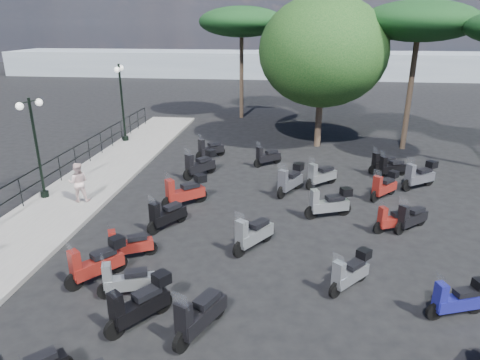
# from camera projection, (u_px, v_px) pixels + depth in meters

# --- Properties ---
(ground) EXTENTS (120.00, 120.00, 0.00)m
(ground) POSITION_uv_depth(u_px,v_px,m) (224.00, 252.00, 12.85)
(ground) COLOR black
(ground) RESTS_ON ground
(sidewalk) EXTENTS (3.00, 30.00, 0.15)m
(sidewalk) POSITION_uv_depth(u_px,v_px,m) (69.00, 200.00, 16.36)
(sidewalk) COLOR slate
(sidewalk) RESTS_ON ground
(railing) EXTENTS (0.04, 26.04, 1.10)m
(railing) POSITION_uv_depth(u_px,v_px,m) (31.00, 181.00, 16.04)
(railing) COLOR black
(railing) RESTS_ON sidewalk
(lamp_post_1) EXTENTS (0.49, 1.10, 3.82)m
(lamp_post_1) POSITION_uv_depth(u_px,v_px,m) (36.00, 142.00, 15.77)
(lamp_post_1) COLOR black
(lamp_post_1) RESTS_ON sidewalk
(lamp_post_2) EXTENTS (0.46, 1.24, 4.25)m
(lamp_post_2) POSITION_uv_depth(u_px,v_px,m) (122.00, 98.00, 23.60)
(lamp_post_2) COLOR black
(lamp_post_2) RESTS_ON sidewalk
(pedestrian_far) EXTENTS (0.86, 0.75, 1.50)m
(pedestrian_far) POSITION_uv_depth(u_px,v_px,m) (78.00, 182.00, 15.88)
(pedestrian_far) COLOR beige
(pedestrian_far) RESTS_ON sidewalk
(scooter_1) EXTENTS (1.51, 0.71, 1.24)m
(scooter_1) POSITION_uv_depth(u_px,v_px,m) (127.00, 281.00, 10.63)
(scooter_1) COLOR black
(scooter_1) RESTS_ON ground
(scooter_2) EXTENTS (1.24, 1.46, 1.40)m
(scooter_2) POSITION_uv_depth(u_px,v_px,m) (97.00, 263.00, 11.26)
(scooter_2) COLOR black
(scooter_2) RESTS_ON ground
(scooter_3) EXTENTS (1.42, 0.83, 1.23)m
(scooter_3) POSITION_uv_depth(u_px,v_px,m) (129.00, 245.00, 12.36)
(scooter_3) COLOR black
(scooter_3) RESTS_ON ground
(scooter_4) EXTENTS (1.27, 1.56, 1.47)m
(scooter_4) POSITION_uv_depth(u_px,v_px,m) (200.00, 165.00, 18.93)
(scooter_4) COLOR black
(scooter_4) RESTS_ON ground
(scooter_5) EXTENTS (1.30, 1.24, 1.35)m
(scooter_5) POSITION_uv_depth(u_px,v_px,m) (210.00, 149.00, 21.54)
(scooter_5) COLOR black
(scooter_5) RESTS_ON ground
(scooter_7) EXTENTS (1.21, 1.50, 1.41)m
(scooter_7) POSITION_uv_depth(u_px,v_px,m) (140.00, 305.00, 9.59)
(scooter_7) COLOR black
(scooter_7) RESTS_ON ground
(scooter_8) EXTENTS (0.96, 1.69, 1.45)m
(scooter_8) POSITION_uv_depth(u_px,v_px,m) (199.00, 316.00, 9.28)
(scooter_8) COLOR black
(scooter_8) RESTS_ON ground
(scooter_9) EXTENTS (1.03, 1.48, 1.35)m
(scooter_9) POSITION_uv_depth(u_px,v_px,m) (166.00, 216.00, 14.16)
(scooter_9) COLOR black
(scooter_9) RESTS_ON ground
(scooter_10) EXTENTS (1.52, 1.35, 1.48)m
(scooter_10) POSITION_uv_depth(u_px,v_px,m) (185.00, 192.00, 15.89)
(scooter_10) COLOR black
(scooter_10) RESTS_ON ground
(scooter_11) EXTENTS (1.28, 1.10, 1.26)m
(scooter_11) POSITION_uv_depth(u_px,v_px,m) (267.00, 157.00, 20.44)
(scooter_11) COLOR black
(scooter_11) RESTS_ON ground
(scooter_14) EXTENTS (1.16, 1.25, 1.24)m
(scooter_14) POSITION_uv_depth(u_px,v_px,m) (350.00, 273.00, 10.93)
(scooter_14) COLOR black
(scooter_14) RESTS_ON ground
(scooter_15) EXTENTS (1.13, 1.56, 1.45)m
(scooter_15) POSITION_uv_depth(u_px,v_px,m) (253.00, 234.00, 12.83)
(scooter_15) COLOR black
(scooter_15) RESTS_ON ground
(scooter_16) EXTENTS (1.67, 0.87, 1.39)m
(scooter_16) POSITION_uv_depth(u_px,v_px,m) (329.00, 204.00, 14.96)
(scooter_16) COLOR black
(scooter_16) RESTS_ON ground
(scooter_17) EXTENTS (1.35, 1.27, 1.39)m
(scooter_17) POSITION_uv_depth(u_px,v_px,m) (321.00, 176.00, 17.78)
(scooter_17) COLOR black
(scooter_17) RESTS_ON ground
(scooter_21) EXTENTS (1.26, 1.13, 1.27)m
(scooter_21) POSITION_uv_depth(u_px,v_px,m) (411.00, 218.00, 14.04)
(scooter_21) COLOR black
(scooter_21) RESTS_ON ground
(scooter_22) EXTENTS (1.07, 1.66, 1.45)m
(scooter_22) POSITION_uv_depth(u_px,v_px,m) (290.00, 181.00, 17.07)
(scooter_22) COLOR black
(scooter_22) RESTS_ON ground
(scooter_23) EXTENTS (1.47, 0.86, 1.27)m
(scooter_23) POSITION_uv_depth(u_px,v_px,m) (384.00, 164.00, 19.42)
(scooter_23) COLOR black
(scooter_23) RESTS_ON ground
(scooter_26) EXTENTS (1.47, 0.72, 1.22)m
(scooter_26) POSITION_uv_depth(u_px,v_px,m) (458.00, 300.00, 9.88)
(scooter_26) COLOR black
(scooter_26) RESTS_ON ground
(scooter_27) EXTENTS (1.39, 0.77, 1.18)m
(scooter_27) POSITION_uv_depth(u_px,v_px,m) (393.00, 220.00, 13.95)
(scooter_27) COLOR black
(scooter_27) RESTS_ON ground
(scooter_28) EXTENTS (1.22, 1.31, 1.30)m
(scooter_28) POSITION_uv_depth(u_px,v_px,m) (384.00, 186.00, 16.63)
(scooter_28) COLOR black
(scooter_28) RESTS_ON ground
(scooter_29) EXTENTS (1.57, 1.20, 1.44)m
(scooter_29) POSITION_uv_depth(u_px,v_px,m) (420.00, 176.00, 17.59)
(scooter_29) COLOR black
(scooter_29) RESTS_ON ground
(scooter_31) EXTENTS (1.47, 0.86, 1.27)m
(scooter_31) POSITION_uv_depth(u_px,v_px,m) (391.00, 168.00, 18.91)
(scooter_31) COLOR black
(scooter_31) RESTS_ON ground
(broadleaf_tree) EXTENTS (6.69, 6.69, 7.91)m
(broadleaf_tree) POSITION_uv_depth(u_px,v_px,m) (323.00, 52.00, 22.13)
(broadleaf_tree) COLOR #38281E
(broadleaf_tree) RESTS_ON ground
(pine_0) EXTENTS (6.21, 6.21, 7.29)m
(pine_0) POSITION_uv_depth(u_px,v_px,m) (326.00, 28.00, 26.63)
(pine_0) COLOR #38281E
(pine_0) RESTS_ON ground
(pine_1) EXTENTS (5.75, 5.75, 7.56)m
(pine_1) POSITION_uv_depth(u_px,v_px,m) (419.00, 21.00, 21.14)
(pine_1) COLOR #38281E
(pine_1) RESTS_ON ground
(pine_2) EXTENTS (5.78, 5.78, 7.54)m
(pine_2) POSITION_uv_depth(u_px,v_px,m) (242.00, 22.00, 28.75)
(pine_2) COLOR #38281E
(pine_2) RESTS_ON ground
(distant_hills) EXTENTS (70.00, 8.00, 3.00)m
(distant_hills) POSITION_uv_depth(u_px,v_px,m) (280.00, 64.00, 54.23)
(distant_hills) COLOR gray
(distant_hills) RESTS_ON ground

